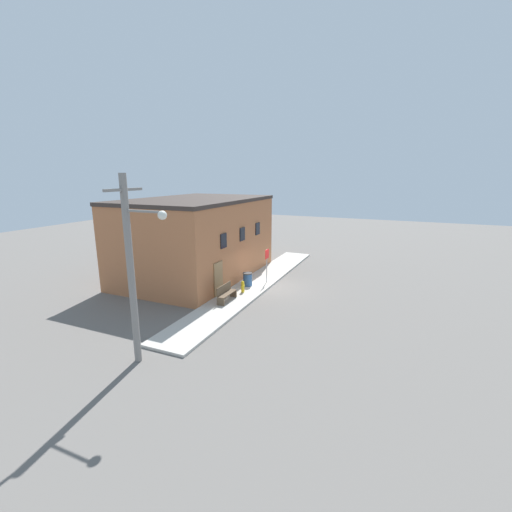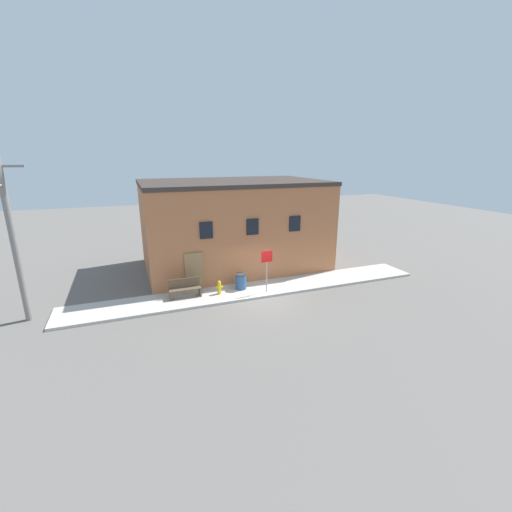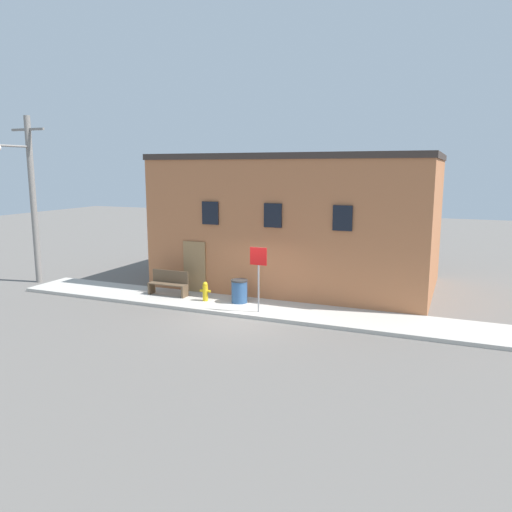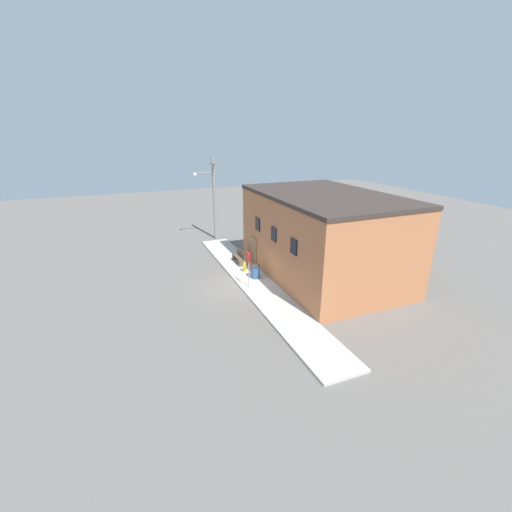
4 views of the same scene
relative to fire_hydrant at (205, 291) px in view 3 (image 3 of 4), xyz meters
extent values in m
plane|color=#66605B|center=(1.99, -1.13, -0.50)|extent=(80.00, 80.00, 0.00)
cube|color=#BCB7AD|center=(1.99, 0.01, -0.43)|extent=(19.81, 2.28, 0.13)
cube|color=#B26B42|center=(2.31, 4.78, 2.22)|extent=(11.26, 7.26, 5.44)
cube|color=#382D28|center=(2.31, 4.78, 5.06)|extent=(11.36, 7.36, 0.24)
cube|color=black|center=(-0.32, 1.12, 2.87)|extent=(0.70, 0.08, 0.90)
cube|color=black|center=(2.31, 1.12, 2.87)|extent=(0.70, 0.08, 0.90)
cube|color=black|center=(4.93, 1.12, 2.87)|extent=(0.70, 0.08, 0.90)
cube|color=#937047|center=(-1.07, 1.12, 0.60)|extent=(1.00, 0.08, 2.20)
cylinder|color=gold|center=(0.00, 0.00, -0.07)|extent=(0.20, 0.20, 0.59)
sphere|color=gold|center=(0.00, 0.00, 0.28)|extent=(0.18, 0.18, 0.18)
cylinder|color=gold|center=(-0.16, 0.00, 0.02)|extent=(0.11, 0.09, 0.09)
cylinder|color=gold|center=(0.16, 0.00, 0.02)|extent=(0.11, 0.09, 0.09)
cylinder|color=gray|center=(2.44, -0.63, 0.78)|extent=(0.06, 0.06, 2.30)
cube|color=red|center=(2.44, -0.65, 1.62)|extent=(0.62, 0.02, 0.62)
cube|color=brown|center=(-2.53, 0.16, -0.15)|extent=(0.08, 0.44, 0.44)
cube|color=brown|center=(-0.99, 0.16, -0.15)|extent=(0.08, 0.44, 0.44)
cube|color=brown|center=(-1.76, 0.16, 0.09)|extent=(1.62, 0.44, 0.04)
cube|color=brown|center=(-1.76, 0.36, 0.36)|extent=(1.62, 0.04, 0.49)
cylinder|color=#2D517F|center=(1.30, 0.27, 0.04)|extent=(0.59, 0.59, 0.81)
cylinder|color=#2D2D2D|center=(1.30, 0.27, 0.47)|extent=(0.62, 0.62, 0.06)
cylinder|color=gray|center=(-8.79, 0.43, 3.18)|extent=(0.27, 0.27, 7.35)
cylinder|color=gray|center=(-8.79, -0.39, 5.53)|extent=(0.09, 1.64, 0.09)
cube|color=gray|center=(-8.79, 0.43, 6.26)|extent=(1.80, 0.10, 0.10)
camera|label=1|loc=(-18.27, -8.86, 6.77)|focal=24.00mm
camera|label=2|loc=(-4.20, -16.43, 6.64)|focal=24.00mm
camera|label=3|loc=(8.84, -16.25, 4.60)|focal=35.00mm
camera|label=4|loc=(20.88, -7.69, 8.96)|focal=24.00mm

